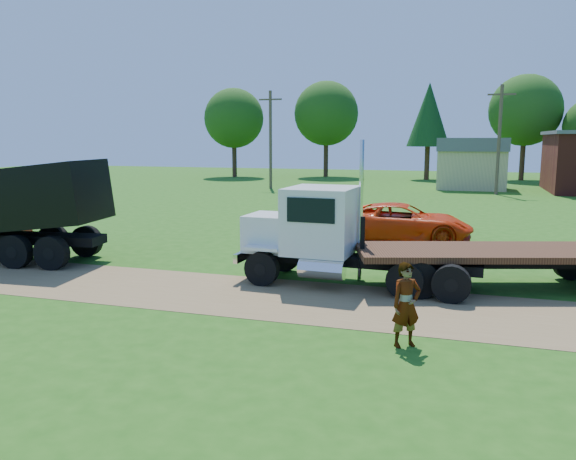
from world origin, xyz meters
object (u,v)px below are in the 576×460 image
(white_semi_tractor, at_px, (324,235))
(orange_pickup, at_px, (403,222))
(spectator_a, at_px, (406,305))
(flatbed_trailer, at_px, (501,258))

(white_semi_tractor, distance_m, orange_pickup, 8.55)
(white_semi_tractor, xyz_separation_m, spectator_a, (3.09, -4.98, -0.61))
(spectator_a, bearing_deg, white_semi_tractor, 86.16)
(orange_pickup, xyz_separation_m, spectator_a, (1.45, -13.34, 0.09))
(orange_pickup, distance_m, spectator_a, 13.42)
(orange_pickup, distance_m, flatbed_trailer, 8.36)
(orange_pickup, height_order, spectator_a, spectator_a)
(white_semi_tractor, distance_m, spectator_a, 5.89)
(orange_pickup, xyz_separation_m, flatbed_trailer, (3.74, -7.47, 0.10))
(flatbed_trailer, xyz_separation_m, spectator_a, (-2.29, -5.87, -0.01))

